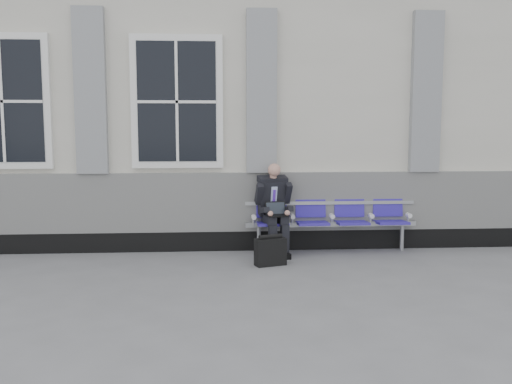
{
  "coord_description": "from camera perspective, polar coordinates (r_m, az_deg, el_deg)",
  "views": [
    {
      "loc": [
        0.94,
        -7.11,
        1.94
      ],
      "look_at": [
        1.48,
        0.9,
        0.97
      ],
      "focal_mm": 40.0,
      "sensor_mm": 36.0,
      "label": 1
    }
  ],
  "objects": [
    {
      "name": "bench",
      "position": [
        8.71,
        7.51,
        -2.32
      ],
      "size": [
        2.6,
        0.47,
        0.91
      ],
      "color": "#9EA0A3",
      "rests_on": "ground"
    },
    {
      "name": "station_building",
      "position": [
        10.63,
        -9.13,
        8.34
      ],
      "size": [
        14.4,
        4.4,
        4.49
      ],
      "color": "beige",
      "rests_on": "ground"
    },
    {
      "name": "ground",
      "position": [
        7.43,
        -11.13,
        -8.36
      ],
      "size": [
        70.0,
        70.0,
        0.0
      ],
      "primitive_type": "plane",
      "color": "slate",
      "rests_on": "ground"
    },
    {
      "name": "briefcase",
      "position": [
        7.84,
        1.45,
        -5.93
      ],
      "size": [
        0.45,
        0.3,
        0.43
      ],
      "color": "black",
      "rests_on": "ground"
    },
    {
      "name": "businessman",
      "position": [
        8.43,
        1.82,
        -1.29
      ],
      "size": [
        0.56,
        0.75,
        1.35
      ],
      "color": "black",
      "rests_on": "ground"
    }
  ]
}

